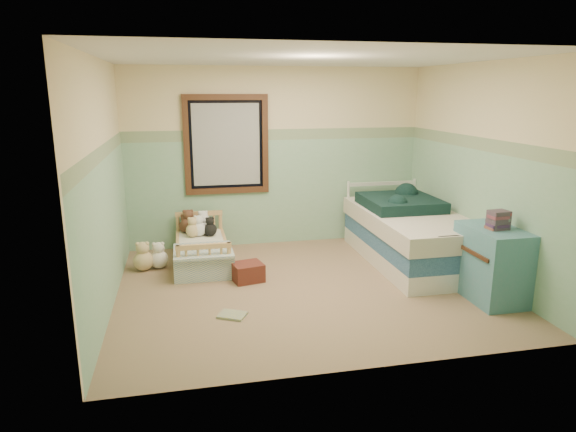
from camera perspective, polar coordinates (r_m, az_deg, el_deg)
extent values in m
cube|color=#7C644A|center=(5.83, 2.02, -8.06)|extent=(4.20, 3.60, 0.02)
cube|color=silver|center=(5.42, 2.26, 17.49)|extent=(4.20, 3.60, 0.02)
cube|color=beige|center=(7.22, -1.36, 6.60)|extent=(4.20, 0.04, 2.50)
cube|color=beige|center=(3.80, 8.73, -0.30)|extent=(4.20, 0.04, 2.50)
cube|color=beige|center=(5.38, -20.16, 3.19)|extent=(0.04, 3.60, 2.50)
cube|color=beige|center=(6.33, 20.98, 4.63)|extent=(0.04, 3.60, 2.50)
cube|color=#7FB28B|center=(7.29, -1.32, 2.68)|extent=(4.20, 0.01, 1.50)
cube|color=#406C3E|center=(7.17, -1.35, 9.16)|extent=(4.20, 0.01, 0.15)
cube|color=#361C13|center=(7.07, -6.95, 7.97)|extent=(1.16, 0.06, 1.36)
cube|color=#BBBBB8|center=(7.08, -6.96, 7.98)|extent=(0.92, 0.01, 1.12)
cube|color=tan|center=(6.63, -9.63, -4.63)|extent=(0.64, 1.29, 0.17)
cube|color=white|center=(6.59, -9.68, -3.45)|extent=(0.59, 1.23, 0.12)
cube|color=#5986B9|center=(6.19, -9.54, -3.88)|extent=(0.70, 0.64, 0.03)
sphere|color=brown|center=(7.02, -11.14, -0.99)|extent=(0.22, 0.22, 0.22)
sphere|color=white|center=(7.03, -9.51, -0.98)|extent=(0.20, 0.20, 0.20)
sphere|color=#E1C387|center=(6.81, -10.68, -1.59)|extent=(0.18, 0.18, 0.18)
sphere|color=black|center=(6.82, -8.75, -1.52)|extent=(0.17, 0.17, 0.17)
sphere|color=white|center=(6.58, -14.32, -4.75)|extent=(0.23, 0.23, 0.23)
sphere|color=#E1C387|center=(6.54, -15.97, -4.87)|extent=(0.25, 0.25, 0.25)
cube|color=white|center=(6.80, 13.67, -4.13)|extent=(1.09, 2.18, 0.22)
cube|color=navy|center=(6.74, 13.77, -2.35)|extent=(1.09, 2.18, 0.22)
cube|color=beige|center=(6.68, 13.88, -0.54)|extent=(1.13, 2.23, 0.22)
cube|color=black|center=(6.88, 12.52, 1.50)|extent=(0.93, 0.99, 0.14)
cube|color=teal|center=(5.80, 21.95, -5.01)|extent=(0.49, 0.78, 0.78)
cube|color=brown|center=(5.63, 22.62, -0.41)|extent=(0.21, 0.17, 0.20)
cube|color=maroon|center=(5.99, -4.57, -6.31)|extent=(0.39, 0.36, 0.21)
cube|color=yellow|center=(5.14, -6.29, -11.03)|extent=(0.33, 0.30, 0.02)
sphere|color=brown|center=(7.05, -11.50, -1.14)|extent=(0.17, 0.17, 0.17)
sphere|color=white|center=(6.96, -9.35, -1.26)|extent=(0.17, 0.17, 0.17)
sphere|color=white|center=(6.84, -9.98, -1.45)|extent=(0.19, 0.19, 0.19)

